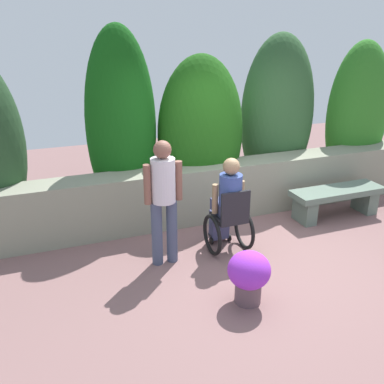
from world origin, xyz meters
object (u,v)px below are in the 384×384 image
at_px(person_standing_companion, 164,195).
at_px(flower_pot_terracotta_by_wall, 249,274).
at_px(person_in_wheelchair, 228,208).
at_px(stone_bench, 337,198).

distance_m(person_standing_companion, flower_pot_terracotta_by_wall, 1.42).
height_order(person_standing_companion, flower_pot_terracotta_by_wall, person_standing_companion).
xyz_separation_m(person_in_wheelchair, person_standing_companion, (-0.90, -0.02, 0.32)).
height_order(person_in_wheelchair, flower_pot_terracotta_by_wall, person_in_wheelchair).
bearing_deg(person_in_wheelchair, flower_pot_terracotta_by_wall, -115.44).
distance_m(stone_bench, person_in_wheelchair, 2.16).
height_order(stone_bench, person_in_wheelchair, person_in_wheelchair).
distance_m(person_in_wheelchair, flower_pot_terracotta_by_wall, 1.23).
height_order(stone_bench, person_standing_companion, person_standing_companion).
bearing_deg(person_standing_companion, person_in_wheelchair, 0.37).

